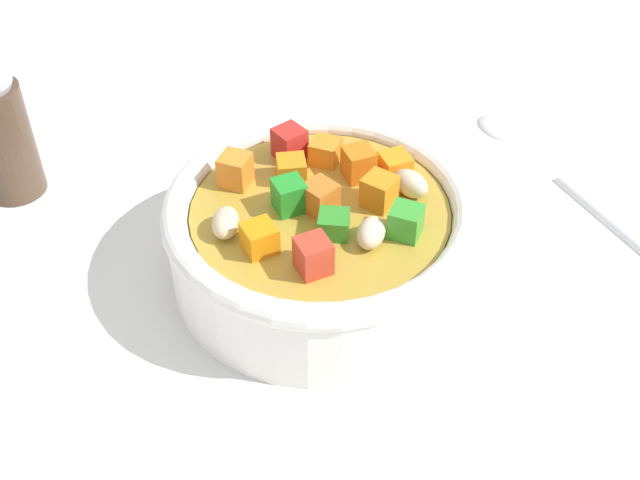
# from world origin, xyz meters

# --- Properties ---
(ground_plane) EXTENTS (1.40, 1.40, 0.02)m
(ground_plane) POSITION_xyz_m (0.00, 0.00, -0.01)
(ground_plane) COLOR silver
(soup_bowl_main) EXTENTS (0.16, 0.16, 0.06)m
(soup_bowl_main) POSITION_xyz_m (-0.00, -0.00, 0.03)
(soup_bowl_main) COLOR white
(soup_bowl_main) RESTS_ON ground_plane
(spoon) EXTENTS (0.11, 0.17, 0.01)m
(spoon) POSITION_xyz_m (-0.14, -0.08, 0.00)
(spoon) COLOR silver
(spoon) RESTS_ON ground_plane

